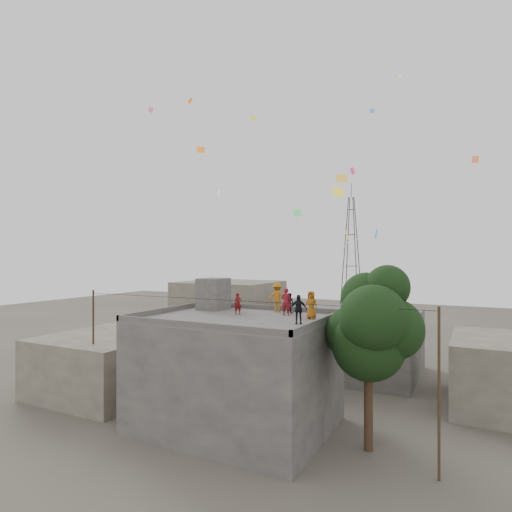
{
  "coord_description": "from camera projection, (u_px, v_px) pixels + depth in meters",
  "views": [
    {
      "loc": [
        11.89,
        -20.67,
        9.53
      ],
      "look_at": [
        -0.25,
        2.89,
        9.54
      ],
      "focal_mm": 30.0,
      "sensor_mm": 36.0,
      "label": 1
    }
  ],
  "objects": [
    {
      "name": "main_building",
      "position": [
        236.0,
        372.0,
        23.82
      ],
      "size": [
        10.0,
        8.0,
        6.1
      ],
      "color": "#444240",
      "rests_on": "ground"
    },
    {
      "name": "person_orange_adult",
      "position": [
        277.0,
        297.0,
        26.4
      ],
      "size": [
        1.32,
        1.03,
        1.79
      ],
      "primitive_type": "imported",
      "rotation": [
        0.0,
        0.0,
        -2.79
      ],
      "color": "#B46914",
      "rests_on": "main_building"
    },
    {
      "name": "person_orange_child",
      "position": [
        311.0,
        305.0,
        23.36
      ],
      "size": [
        0.79,
        0.55,
        1.53
      ],
      "primitive_type": "imported",
      "rotation": [
        0.0,
        0.0,
        -0.09
      ],
      "color": "#9E5612",
      "rests_on": "main_building"
    },
    {
      "name": "kites",
      "position": [
        306.0,
        166.0,
        27.31
      ],
      "size": [
        22.22,
        19.94,
        12.37
      ],
      "color": "orange",
      "rests_on": "ground"
    },
    {
      "name": "neighbor_north",
      "position": [
        342.0,
        341.0,
        35.34
      ],
      "size": [
        12.0,
        9.0,
        5.0
      ],
      "primitive_type": "cube",
      "color": "#444240",
      "rests_on": "ground"
    },
    {
      "name": "neighbor_west",
      "position": [
        117.0,
        361.0,
        30.63
      ],
      "size": [
        8.0,
        10.0,
        4.0
      ],
      "primitive_type": "cube",
      "color": "#5C5549",
      "rests_on": "ground"
    },
    {
      "name": "person_red_adult",
      "position": [
        286.0,
        302.0,
        24.74
      ],
      "size": [
        0.64,
        0.49,
        1.58
      ],
      "primitive_type": "imported",
      "rotation": [
        0.0,
        0.0,
        3.36
      ],
      "color": "maroon",
      "rests_on": "main_building"
    },
    {
      "name": "ground",
      "position": [
        236.0,
        427.0,
        23.81
      ],
      "size": [
        140.0,
        140.0,
        0.0
      ],
      "primitive_type": "plane",
      "color": "#413C35",
      "rests_on": "ground"
    },
    {
      "name": "tree",
      "position": [
        372.0,
        326.0,
        20.97
      ],
      "size": [
        4.9,
        4.6,
        9.1
      ],
      "color": "black",
      "rests_on": "ground"
    },
    {
      "name": "person_red_child",
      "position": [
        238.0,
        304.0,
        25.19
      ],
      "size": [
        0.54,
        0.53,
        1.26
      ],
      "primitive_type": "imported",
      "rotation": [
        0.0,
        0.0,
        0.74
      ],
      "color": "#620F0F",
      "rests_on": "main_building"
    },
    {
      "name": "transmission_tower",
      "position": [
        351.0,
        259.0,
        61.21
      ],
      "size": [
        2.97,
        2.97,
        20.01
      ],
      "color": "black",
      "rests_on": "ground"
    },
    {
      "name": "person_dark_adult",
      "position": [
        298.0,
        309.0,
        21.63
      ],
      "size": [
        0.94,
        0.67,
        1.48
      ],
      "primitive_type": "imported",
      "rotation": [
        0.0,
        0.0,
        0.39
      ],
      "color": "black",
      "rests_on": "main_building"
    },
    {
      "name": "parapet",
      "position": [
        236.0,
        315.0,
        23.82
      ],
      "size": [
        10.0,
        8.0,
        0.3
      ],
      "color": "#444240",
      "rests_on": "main_building"
    },
    {
      "name": "person_dark_child",
      "position": [
        290.0,
        303.0,
        25.79
      ],
      "size": [
        0.7,
        0.61,
        1.21
      ],
      "primitive_type": "imported",
      "rotation": [
        0.0,
        0.0,
        2.83
      ],
      "color": "black",
      "rests_on": "main_building"
    },
    {
      "name": "utility_line",
      "position": [
        233.0,
        364.0,
        22.48
      ],
      "size": [
        20.12,
        0.62,
        7.4
      ],
      "color": "black",
      "rests_on": "ground"
    },
    {
      "name": "neighbor_northwest",
      "position": [
        229.0,
        317.0,
        42.62
      ],
      "size": [
        9.0,
        8.0,
        7.0
      ],
      "primitive_type": "cube",
      "color": "#5C5549",
      "rests_on": "ground"
    },
    {
      "name": "stair_head_box",
      "position": [
        213.0,
        294.0,
        27.6
      ],
      "size": [
        1.6,
        1.8,
        2.0
      ],
      "primitive_type": "cube",
      "color": "#444240",
      "rests_on": "main_building"
    }
  ]
}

